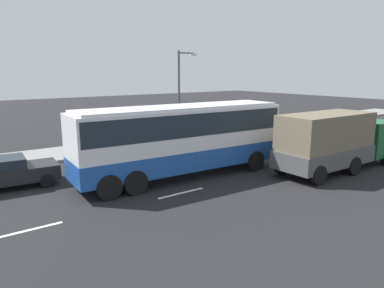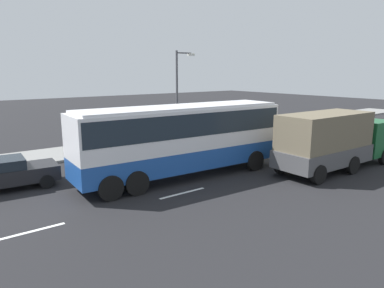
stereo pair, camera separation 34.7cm
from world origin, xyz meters
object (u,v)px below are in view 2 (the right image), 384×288
Objects in this scene: car_black_sedan at (3,173)px; cargo_truck at (335,139)px; car_yellow_taxi at (295,141)px; pedestrian_near_curb at (187,125)px; pedestrian_at_crossing at (162,128)px; street_lamp at (179,91)px; coach_bus at (182,134)px.

cargo_truck is at bearing -21.10° from car_black_sedan.
cargo_truck is 1.85× the size of car_yellow_taxi.
pedestrian_near_curb reaches higher than pedestrian_at_crossing.
street_lamp is at bearing 20.68° from car_black_sedan.
cargo_truck is 1.24× the size of street_lamp.
cargo_truck is 11.44m from street_lamp.
car_black_sedan is at bearing 155.89° from cargo_truck.
cargo_truck is at bearing 164.79° from pedestrian_near_curb.
car_yellow_taxi is at bearing 4.13° from coach_bus.
coach_bus reaches higher than car_black_sedan.
cargo_truck is (7.47, -3.92, -0.56)m from coach_bus.
coach_bus is at bearing 120.15° from pedestrian_at_crossing.
pedestrian_at_crossing reaches higher than car_yellow_taxi.
street_lamp is at bearing 105.87° from pedestrian_near_curb.
cargo_truck reaches higher than pedestrian_at_crossing.
street_lamp reaches higher than car_yellow_taxi.
car_black_sedan is at bearing 88.68° from pedestrian_near_curb.
car_yellow_taxi is 8.63m from pedestrian_near_curb.
pedestrian_at_crossing is (-5.32, 8.36, 0.35)m from car_yellow_taxi.
pedestrian_near_curb is 2.21m from pedestrian_at_crossing.
car_yellow_taxi is at bearing -54.75° from street_lamp.
pedestrian_near_curb is at bearing -131.84° from pedestrian_at_crossing.
cargo_truck reaches higher than pedestrian_near_curb.
coach_bus is at bearing -174.03° from car_yellow_taxi.
pedestrian_near_curb is 3.50m from street_lamp.
cargo_truck is 12.15m from pedestrian_near_curb.
coach_bus reaches higher than pedestrian_at_crossing.
cargo_truck reaches higher than car_black_sedan.
coach_bus is 9.56m from pedestrian_at_crossing.
coach_bus is 2.51× the size of car_yellow_taxi.
coach_bus reaches higher than cargo_truck.
cargo_truck is at bearing -24.41° from coach_bus.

